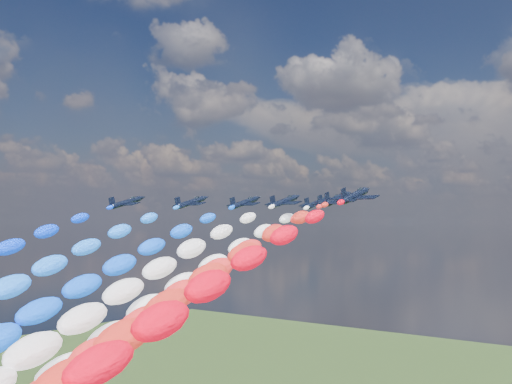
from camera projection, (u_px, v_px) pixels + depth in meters
The scene contains 13 objects.
jet_0 at pixel (126, 202), 161.78m from camera, with size 9.33×12.52×2.76m, color black, non-canonical shape.
jet_1 at pixel (191, 202), 161.13m from camera, with size 9.33×12.52×2.76m, color black, non-canonical shape.
jet_2 at pixel (245, 203), 162.66m from camera, with size 9.33×12.52×2.76m, color black, non-canonical shape.
trail_2 at pixel (19, 344), 111.77m from camera, with size 7.32×123.26×57.42m, color blue, non-canonical shape.
jet_3 at pixel (284, 201), 153.58m from camera, with size 9.33×12.52×2.76m, color black, non-canonical shape.
trail_3 at pixel (58, 355), 102.69m from camera, with size 7.32×123.26×57.42m, color white, non-canonical shape.
jet_4 at pixel (317, 203), 165.85m from camera, with size 9.33×12.52×2.76m, color black, non-canonical shape.
trail_4 at pixel (130, 340), 114.96m from camera, with size 7.32×123.26×57.42m, color white, non-canonical shape.
jet_5 at pixel (331, 201), 150.18m from camera, with size 9.33×12.52×2.76m, color black, non-canonical shape.
trail_5 at pixel (121, 359), 99.29m from camera, with size 7.32×123.26×57.42m, color red, non-canonical shape.
jet_6 at pixel (338, 199), 136.19m from camera, with size 9.33×12.52×2.76m, color black, non-canonical shape.
trail_6 at pixel (97, 382), 85.30m from camera, with size 7.32×123.26×57.42m, color red, non-canonical shape.
jet_7 at pixel (355, 196), 119.46m from camera, with size 9.33×12.52×2.76m, color black, non-canonical shape.
Camera 1 is at (90.94, -112.24, 95.88)m, focal length 44.62 mm.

